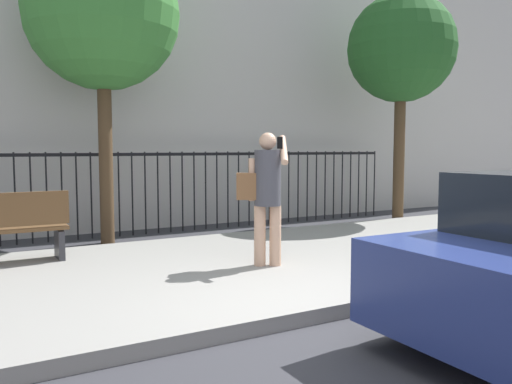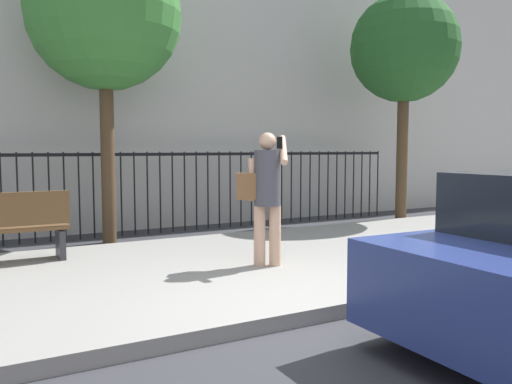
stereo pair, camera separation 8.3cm
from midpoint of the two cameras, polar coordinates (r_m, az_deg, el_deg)
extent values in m
plane|color=#333338|center=(5.17, 7.34, -13.97)|extent=(60.00, 60.00, 0.00)
cube|color=gray|center=(6.96, -3.78, -8.39)|extent=(28.00, 4.40, 0.15)
cube|color=black|center=(10.24, -12.99, 4.03)|extent=(12.00, 0.04, 0.06)
cylinder|color=black|center=(9.87, -25.05, -0.68)|extent=(0.03, 0.03, 1.60)
cylinder|color=black|center=(9.89, -23.58, -0.62)|extent=(0.03, 0.03, 1.60)
cylinder|color=black|center=(9.92, -22.11, -0.56)|extent=(0.03, 0.03, 1.60)
cylinder|color=black|center=(9.96, -20.66, -0.49)|extent=(0.03, 0.03, 1.60)
cylinder|color=black|center=(10.00, -19.22, -0.43)|extent=(0.03, 0.03, 1.60)
cylinder|color=black|center=(10.05, -17.79, -0.37)|extent=(0.03, 0.03, 1.60)
cylinder|color=black|center=(10.11, -16.37, -0.31)|extent=(0.03, 0.03, 1.60)
cylinder|color=black|center=(10.17, -14.97, -0.25)|extent=(0.03, 0.03, 1.60)
cylinder|color=black|center=(10.24, -13.59, -0.19)|extent=(0.03, 0.03, 1.60)
cylinder|color=black|center=(10.31, -12.23, -0.13)|extent=(0.03, 0.03, 1.60)
cylinder|color=black|center=(10.39, -10.89, -0.07)|extent=(0.03, 0.03, 1.60)
cylinder|color=black|center=(10.48, -9.57, -0.01)|extent=(0.03, 0.03, 1.60)
cylinder|color=black|center=(10.57, -8.27, 0.05)|extent=(0.03, 0.03, 1.60)
cylinder|color=black|center=(10.66, -6.99, 0.10)|extent=(0.03, 0.03, 1.60)
cylinder|color=black|center=(10.76, -5.74, 0.16)|extent=(0.03, 0.03, 1.60)
cylinder|color=black|center=(10.87, -4.51, 0.21)|extent=(0.03, 0.03, 1.60)
cylinder|color=black|center=(10.98, -3.31, 0.27)|extent=(0.03, 0.03, 1.60)
cylinder|color=black|center=(11.10, -2.13, 0.32)|extent=(0.03, 0.03, 1.60)
cylinder|color=black|center=(11.22, -0.98, 0.37)|extent=(0.03, 0.03, 1.60)
cylinder|color=black|center=(11.34, 0.15, 0.42)|extent=(0.03, 0.03, 1.60)
cylinder|color=black|center=(11.47, 1.26, 0.46)|extent=(0.03, 0.03, 1.60)
cylinder|color=black|center=(11.61, 2.34, 0.51)|extent=(0.03, 0.03, 1.60)
cylinder|color=black|center=(11.74, 3.39, 0.56)|extent=(0.03, 0.03, 1.60)
cylinder|color=black|center=(11.89, 4.42, 0.60)|extent=(0.03, 0.03, 1.60)
cylinder|color=black|center=(12.03, 5.43, 0.64)|extent=(0.03, 0.03, 1.60)
cylinder|color=black|center=(12.18, 6.41, 0.68)|extent=(0.03, 0.03, 1.60)
cylinder|color=black|center=(12.33, 7.36, 0.72)|extent=(0.03, 0.03, 1.60)
cylinder|color=black|center=(12.49, 8.30, 0.76)|extent=(0.03, 0.03, 1.60)
cylinder|color=black|center=(12.65, 9.21, 0.80)|extent=(0.03, 0.03, 1.60)
cylinder|color=black|center=(12.81, 10.10, 0.84)|extent=(0.03, 0.03, 1.60)
cylinder|color=black|center=(12.97, 10.96, 0.87)|extent=(0.03, 0.03, 1.60)
cylinder|color=black|center=(13.14, 11.80, 0.91)|extent=(0.03, 0.03, 1.60)
cylinder|color=black|center=(13.31, 12.63, 0.94)|extent=(0.03, 0.03, 1.60)
cylinder|color=black|center=(4.97, 17.20, -11.06)|extent=(0.64, 0.23, 0.64)
cylinder|color=tan|center=(6.75, 1.77, -4.78)|extent=(0.15, 0.15, 0.78)
cylinder|color=tan|center=(6.74, 0.06, -4.79)|extent=(0.15, 0.15, 0.78)
cylinder|color=#3F3F47|center=(6.66, 0.93, 1.56)|extent=(0.46, 0.46, 0.71)
sphere|color=tan|center=(6.65, 0.93, 5.57)|extent=(0.22, 0.22, 0.22)
cylinder|color=tan|center=(6.66, 2.65, 4.63)|extent=(0.31, 0.48, 0.38)
cylinder|color=tan|center=(6.66, -0.80, 1.37)|extent=(0.09, 0.09, 0.54)
cube|color=black|center=(6.60, 2.26, 5.40)|extent=(0.07, 0.04, 0.15)
cube|color=brown|center=(6.66, -1.31, 0.64)|extent=(0.32, 0.27, 0.34)
cube|color=brown|center=(7.59, -26.26, -3.75)|extent=(1.60, 0.45, 0.05)
cube|color=brown|center=(7.37, -26.24, -1.80)|extent=(1.60, 0.06, 0.44)
cube|color=#333338|center=(7.70, -20.97, -5.33)|extent=(0.08, 0.41, 0.40)
cylinder|color=#4C3823|center=(9.42, -16.36, 4.34)|extent=(0.24, 0.24, 3.24)
sphere|color=#387A33|center=(9.70, -16.70, 18.30)|extent=(2.61, 2.61, 2.61)
cylinder|color=#4C3823|center=(11.92, 15.18, 4.29)|extent=(0.24, 0.24, 3.19)
sphere|color=#235623|center=(12.12, 15.41, 14.93)|extent=(2.34, 2.34, 2.34)
camera|label=1|loc=(0.04, -90.34, -0.03)|focal=36.60mm
camera|label=2|loc=(0.04, 89.66, 0.03)|focal=36.60mm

